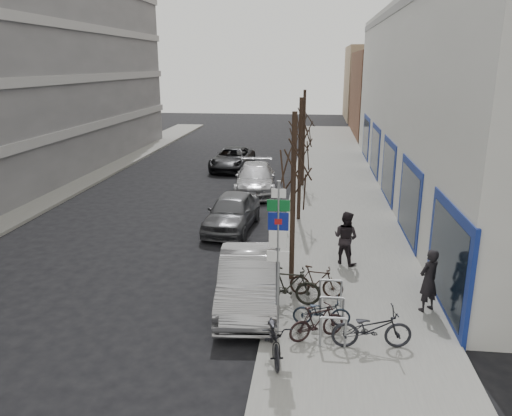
% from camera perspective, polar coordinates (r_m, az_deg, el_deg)
% --- Properties ---
extents(ground, '(120.00, 120.00, 0.00)m').
position_cam_1_polar(ground, '(13.73, -7.95, -13.96)').
color(ground, black).
rests_on(ground, ground).
extents(sidewalk_east, '(5.00, 70.00, 0.15)m').
position_cam_1_polar(sidewalk_east, '(22.54, 9.69, -1.58)').
color(sidewalk_east, slate).
rests_on(sidewalk_east, ground).
extents(sidewalk_west, '(3.00, 70.00, 0.15)m').
position_cam_1_polar(sidewalk_west, '(26.61, -25.84, -0.25)').
color(sidewalk_west, slate).
rests_on(sidewalk_west, ground).
extents(brick_building_far, '(12.00, 14.00, 8.00)m').
position_cam_1_polar(brick_building_far, '(52.46, 17.88, 12.29)').
color(brick_building_far, brown).
rests_on(brick_building_far, ground).
extents(tan_building_far, '(13.00, 12.00, 9.00)m').
position_cam_1_polar(tan_building_far, '(67.29, 15.96, 13.56)').
color(tan_building_far, '#937A5B').
rests_on(tan_building_far, ground).
extents(highway_sign_pole, '(0.55, 0.10, 4.20)m').
position_cam_1_polar(highway_sign_pole, '(12.29, 2.53, -4.82)').
color(highway_sign_pole, gray).
rests_on(highway_sign_pole, ground).
extents(bike_rack, '(0.66, 2.26, 0.83)m').
position_cam_1_polar(bike_rack, '(13.57, 8.65, -11.20)').
color(bike_rack, gray).
rests_on(bike_rack, sidewalk_east).
extents(tree_near, '(1.80, 1.80, 5.50)m').
position_cam_1_polar(tree_near, '(15.22, 4.35, 5.70)').
color(tree_near, black).
rests_on(tree_near, ground).
extents(tree_mid, '(1.80, 1.80, 5.50)m').
position_cam_1_polar(tree_mid, '(21.64, 5.12, 8.80)').
color(tree_mid, black).
rests_on(tree_mid, ground).
extents(tree_far, '(1.80, 1.80, 5.50)m').
position_cam_1_polar(tree_far, '(28.10, 5.54, 10.47)').
color(tree_far, black).
rests_on(tree_far, ground).
extents(meter_front, '(0.10, 0.08, 1.27)m').
position_cam_1_polar(meter_front, '(15.67, 2.37, -6.13)').
color(meter_front, gray).
rests_on(meter_front, sidewalk_east).
extents(meter_mid, '(0.10, 0.08, 1.27)m').
position_cam_1_polar(meter_mid, '(20.85, 3.53, -0.42)').
color(meter_mid, gray).
rests_on(meter_mid, sidewalk_east).
extents(meter_back, '(0.10, 0.08, 1.27)m').
position_cam_1_polar(meter_back, '(26.16, 4.23, 3.00)').
color(meter_back, gray).
rests_on(meter_back, sidewalk_east).
extents(bike_near_left, '(0.93, 1.98, 1.16)m').
position_cam_1_polar(bike_near_left, '(12.14, 2.13, -14.15)').
color(bike_near_left, black).
rests_on(bike_near_left, sidewalk_east).
extents(bike_near_right, '(1.58, 1.15, 0.94)m').
position_cam_1_polar(bike_near_right, '(12.93, 6.96, -12.79)').
color(bike_near_right, black).
rests_on(bike_near_right, sidewalk_east).
extents(bike_mid_curb, '(1.53, 0.46, 0.93)m').
position_cam_1_polar(bike_mid_curb, '(13.56, 7.52, -11.39)').
color(bike_mid_curb, black).
rests_on(bike_mid_curb, sidewalk_east).
extents(bike_mid_inner, '(1.94, 0.68, 1.16)m').
position_cam_1_polar(bike_mid_inner, '(14.53, 3.68, -8.81)').
color(bike_mid_inner, black).
rests_on(bike_mid_inner, sidewalk_east).
extents(bike_far_curb, '(2.01, 0.81, 1.20)m').
position_cam_1_polar(bike_far_curb, '(12.76, 13.11, -12.89)').
color(bike_far_curb, black).
rests_on(bike_far_curb, sidewalk_east).
extents(bike_far_inner, '(1.68, 0.70, 0.99)m').
position_cam_1_polar(bike_far_inner, '(15.07, 6.92, -8.31)').
color(bike_far_inner, black).
rests_on(bike_far_inner, sidewalk_east).
extents(parked_car_front, '(2.10, 4.86, 1.56)m').
position_cam_1_polar(parked_car_front, '(14.70, -0.95, -8.25)').
color(parked_car_front, '#939498').
rests_on(parked_car_front, ground).
extents(parked_car_mid, '(2.20, 4.69, 1.55)m').
position_cam_1_polar(parked_car_mid, '(21.34, -2.75, -0.40)').
color(parked_car_mid, '#4E4F54').
rests_on(parked_car_mid, ground).
extents(parked_car_back, '(2.64, 5.53, 1.55)m').
position_cam_1_polar(parked_car_back, '(27.51, -0.07, 3.40)').
color(parked_car_back, '#A3A3A8').
rests_on(parked_car_back, ground).
extents(lane_car, '(2.65, 5.31, 1.45)m').
position_cam_1_polar(lane_car, '(33.66, -2.72, 5.65)').
color(lane_car, black).
rests_on(lane_car, ground).
extents(pedestrian_near, '(0.79, 0.74, 1.82)m').
position_cam_1_polar(pedestrian_near, '(14.82, 19.13, -7.81)').
color(pedestrian_near, black).
rests_on(pedestrian_near, sidewalk_east).
extents(pedestrian_far, '(0.85, 0.78, 1.90)m').
position_cam_1_polar(pedestrian_far, '(17.49, 10.21, -3.32)').
color(pedestrian_far, black).
rests_on(pedestrian_far, sidewalk_east).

